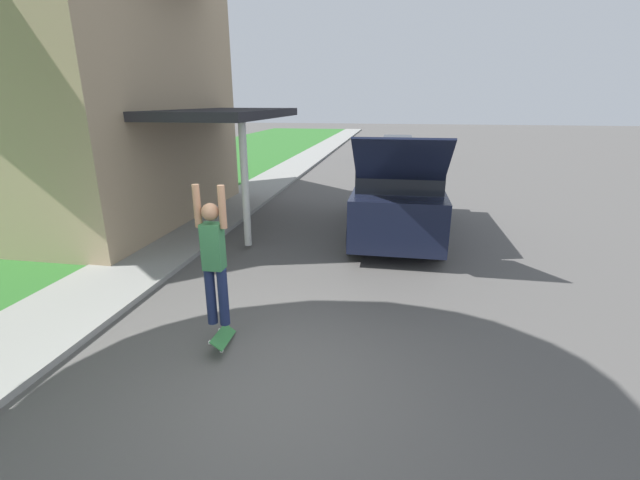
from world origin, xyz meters
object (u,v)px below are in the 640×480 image
Objects in this scene: suv_parked at (398,192)px; car_down_street at (397,149)px; skateboard at (223,337)px; skateboarder at (214,256)px.

car_down_street is (-0.08, 13.76, -0.42)m from suv_parked.
skateboard is (-2.27, -5.72, -0.91)m from suv_parked.
suv_parked is 1.44× the size of car_down_street.
suv_parked is 7.67× the size of skateboard.
car_down_street is 5.33× the size of skateboard.
car_down_street is 2.19× the size of skateboarder.
skateboarder is (-2.27, -5.81, 0.29)m from suv_parked.
car_down_street is 19.70m from skateboarder.
car_down_street is at bearing 83.63° from skateboarder.
suv_parked is 6.24m from skateboarder.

